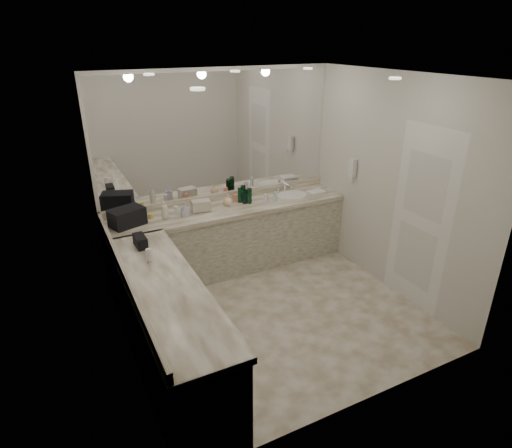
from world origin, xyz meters
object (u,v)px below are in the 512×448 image
soap_bottle_a (165,210)px  soap_bottle_c (228,200)px  sink (292,196)px  black_toiletry_bag (127,217)px  cream_cosmetic_case (201,206)px  hand_towel (316,192)px  wall_phone (352,168)px  soap_bottle_b (185,209)px

soap_bottle_a → soap_bottle_c: (0.86, 0.06, -0.04)m
soap_bottle_c → sink: bearing=-2.8°
black_toiletry_bag → sink: bearing=0.4°
black_toiletry_bag → cream_cosmetic_case: black_toiletry_bag is taller
sink → hand_towel: bearing=-15.5°
black_toiletry_bag → soap_bottle_a: (0.45, 0.00, 0.00)m
hand_towel → cream_cosmetic_case: bearing=176.1°
hand_towel → soap_bottle_a: bearing=177.8°
black_toiletry_bag → hand_towel: (2.60, -0.08, -0.09)m
black_toiletry_bag → soap_bottle_a: soap_bottle_a is taller
wall_phone → black_toiletry_bag: size_ratio=0.62×
wall_phone → cream_cosmetic_case: wall_phone is taller
soap_bottle_c → soap_bottle_b: bearing=-171.1°
wall_phone → black_toiletry_bag: wall_phone is taller
sink → soap_bottle_a: soap_bottle_a is taller
wall_phone → hand_towel: 0.65m
black_toiletry_bag → soap_bottle_c: (1.30, 0.06, -0.03)m
soap_bottle_b → soap_bottle_c: 0.62m
hand_towel → soap_bottle_b: (-1.91, 0.04, 0.07)m
hand_towel → soap_bottle_c: size_ratio=1.58×
wall_phone → soap_bottle_a: wall_phone is taller
sink → soap_bottle_b: size_ratio=2.42×
soap_bottle_a → black_toiletry_bag: bearing=-179.4°
soap_bottle_a → soap_bottle_b: (0.24, -0.04, -0.02)m
wall_phone → soap_bottle_a: 2.49m
black_toiletry_bag → soap_bottle_c: bearing=2.7°
wall_phone → black_toiletry_bag: 2.92m
soap_bottle_a → soap_bottle_b: 0.24m
cream_cosmetic_case → soap_bottle_a: bearing=-168.4°
sink → soap_bottle_b: bearing=-178.2°
wall_phone → cream_cosmetic_case: (-1.94, 0.52, -0.38)m
sink → soap_bottle_a: 1.81m
wall_phone → soap_bottle_b: 2.25m
cream_cosmetic_case → soap_bottle_c: size_ratio=1.52×
wall_phone → hand_towel: (-0.27, 0.41, -0.43)m
soap_bottle_b → hand_towel: bearing=-1.3°
wall_phone → soap_bottle_b: size_ratio=1.32×
wall_phone → soap_bottle_c: wall_phone is taller
sink → soap_bottle_b: soap_bottle_b is taller
sink → hand_towel: 0.35m
cream_cosmetic_case → hand_towel: 1.68m
soap_bottle_a → soap_bottle_c: 0.86m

